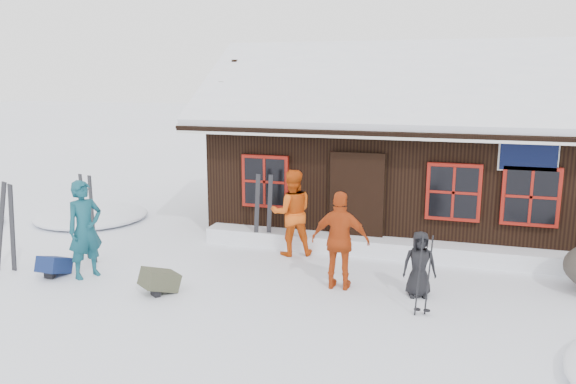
% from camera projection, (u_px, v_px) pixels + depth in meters
% --- Properties ---
extents(ground, '(120.00, 120.00, 0.00)m').
position_uv_depth(ground, '(279.00, 286.00, 9.76)').
color(ground, white).
rests_on(ground, ground).
extents(mountain_hut, '(8.90, 6.09, 4.42)m').
position_uv_depth(mountain_hut, '(400.00, 160.00, 13.67)').
color(mountain_hut, black).
rests_on(mountain_hut, ground).
extents(snow_drift, '(7.60, 0.60, 0.35)m').
position_uv_depth(snow_drift, '(383.00, 247.00, 11.40)').
color(snow_drift, white).
rests_on(snow_drift, ground).
extents(snow_mounds, '(20.60, 13.20, 0.48)m').
position_uv_depth(snow_mounds, '(388.00, 261.00, 11.03)').
color(snow_mounds, white).
rests_on(snow_mounds, ground).
extents(skier_teal, '(0.67, 0.77, 1.78)m').
position_uv_depth(skier_teal, '(85.00, 229.00, 10.03)').
color(skier_teal, '#114552').
rests_on(skier_teal, ground).
extents(skier_orange_left, '(1.05, 0.95, 1.75)m').
position_uv_depth(skier_orange_left, '(292.00, 213.00, 11.30)').
color(skier_orange_left, '#D74F0F').
rests_on(skier_orange_left, ground).
extents(skier_orange_right, '(1.00, 0.44, 1.69)m').
position_uv_depth(skier_orange_right, '(340.00, 241.00, 9.47)').
color(skier_orange_right, '#B43D12').
rests_on(skier_orange_right, ground).
extents(skier_crouched, '(0.60, 0.46, 1.11)m').
position_uv_depth(skier_crouched, '(419.00, 264.00, 9.18)').
color(skier_crouched, black).
rests_on(skier_crouched, ground).
extents(ski_pair_left, '(0.65, 0.19, 1.75)m').
position_uv_depth(ski_pair_left, '(6.00, 229.00, 10.30)').
color(ski_pair_left, black).
rests_on(ski_pair_left, ground).
extents(ski_pair_mid, '(0.43, 0.22, 1.76)m').
position_uv_depth(ski_pair_mid, '(89.00, 219.00, 10.96)').
color(ski_pair_mid, black).
rests_on(ski_pair_mid, ground).
extents(ski_pair_right, '(0.43, 0.13, 1.63)m').
position_uv_depth(ski_pair_right, '(263.00, 212.00, 11.79)').
color(ski_pair_right, black).
rests_on(ski_pair_right, ground).
extents(ski_poles, '(0.24, 0.12, 1.32)m').
position_uv_depth(ski_poles, '(424.00, 276.00, 8.44)').
color(ski_poles, black).
rests_on(ski_poles, ground).
extents(backpack_blue, '(0.40, 0.53, 0.29)m').
position_uv_depth(backpack_blue, '(54.00, 269.00, 10.19)').
color(backpack_blue, '#11204D').
rests_on(backpack_blue, ground).
extents(backpack_olive, '(0.67, 0.71, 0.31)m').
position_uv_depth(backpack_olive, '(160.00, 284.00, 9.40)').
color(backpack_olive, '#3F412E').
rests_on(backpack_olive, ground).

